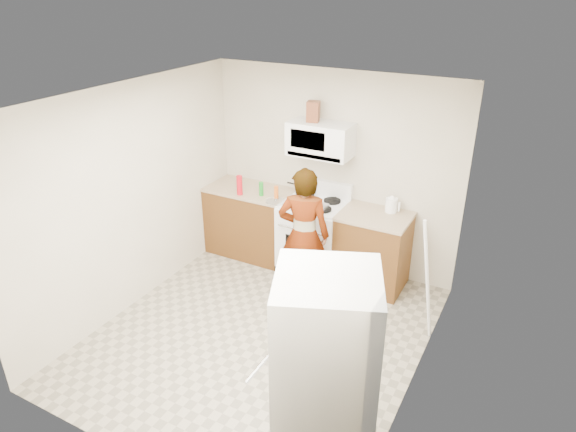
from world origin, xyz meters
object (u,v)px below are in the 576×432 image
Objects in this scene: microwave at (320,139)px; person at (304,235)px; gas_range at (314,235)px; saucepan at (304,189)px; kettle at (391,205)px; fridge at (324,379)px.

microwave is 1.18m from person.
person is at bearing -74.96° from gas_range.
microwave is 0.72m from saucepan.
gas_range is at bearing 173.14° from kettle.
person is 9.58× the size of kettle.
saucepan is (-0.39, 0.79, 0.21)m from person.
gas_range is at bearing -90.00° from microwave.
fridge is (1.33, -2.75, -0.85)m from microwave.
fridge is 10.10× the size of kettle.
gas_range is at bearing 94.45° from fridge.
microwave is at bearing 165.24° from kettle.
kettle reaches higher than saucepan.
gas_range is 0.66× the size of fridge.
fridge reaches higher than gas_range.
gas_range is 0.70× the size of person.
microwave is at bearing 93.37° from fridge.
microwave is 3.42× the size of saucepan.
kettle is 1.13m from saucepan.
fridge is (1.33, -2.63, 0.36)m from gas_range.
person is at bearing 97.73° from fridge.
kettle is 0.76× the size of saucepan.
person is 0.95× the size of fridge.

